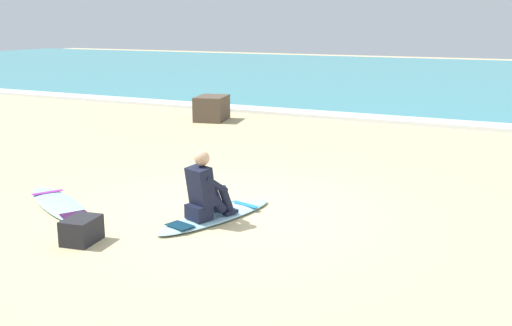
{
  "coord_description": "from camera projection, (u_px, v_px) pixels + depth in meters",
  "views": [
    {
      "loc": [
        4.0,
        -7.31,
        2.71
      ],
      "look_at": [
        -0.03,
        0.86,
        0.55
      ],
      "focal_mm": 42.22,
      "sensor_mm": 36.0,
      "label": 1
    }
  ],
  "objects": [
    {
      "name": "ground_plane",
      "position": [
        232.0,
        212.0,
        8.72
      ],
      "size": [
        80.0,
        80.0,
        0.0
      ],
      "primitive_type": "plane",
      "color": "#CCB584"
    },
    {
      "name": "sea",
      "position": [
        460.0,
        78.0,
        28.53
      ],
      "size": [
        80.0,
        28.0,
        0.1
      ],
      "primitive_type": "cube",
      "color": "teal",
      "rests_on": "ground"
    },
    {
      "name": "breaking_foam",
      "position": [
        388.0,
        119.0,
        16.57
      ],
      "size": [
        80.0,
        0.9,
        0.11
      ],
      "primitive_type": "cube",
      "color": "white",
      "rests_on": "ground"
    },
    {
      "name": "surfboard_main",
      "position": [
        216.0,
        216.0,
        8.45
      ],
      "size": [
        1.07,
        2.17,
        0.08
      ],
      "color": "#9ED1E5",
      "rests_on": "ground"
    },
    {
      "name": "surfer_seated",
      "position": [
        205.0,
        192.0,
        8.2
      ],
      "size": [
        0.56,
        0.77,
        0.95
      ],
      "color": "black",
      "rests_on": "surfboard_main"
    },
    {
      "name": "surfboard_spare_near",
      "position": [
        60.0,
        204.0,
        8.99
      ],
      "size": [
        2.19,
        1.55,
        0.08
      ],
      "color": "#9ED1E5",
      "rests_on": "ground"
    },
    {
      "name": "shoreline_rock",
      "position": [
        212.0,
        108.0,
        16.7
      ],
      "size": [
        1.01,
        1.22,
        0.68
      ],
      "primitive_type": "cube",
      "rotation": [
        0.0,
        0.0,
        0.24
      ],
      "color": "brown",
      "rests_on": "ground"
    },
    {
      "name": "beach_bag",
      "position": [
        82.0,
        230.0,
        7.51
      ],
      "size": [
        0.43,
        0.53,
        0.32
      ],
      "primitive_type": "cube",
      "rotation": [
        0.0,
        0.0,
        0.16
      ],
      "color": "#232328",
      "rests_on": "ground"
    }
  ]
}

